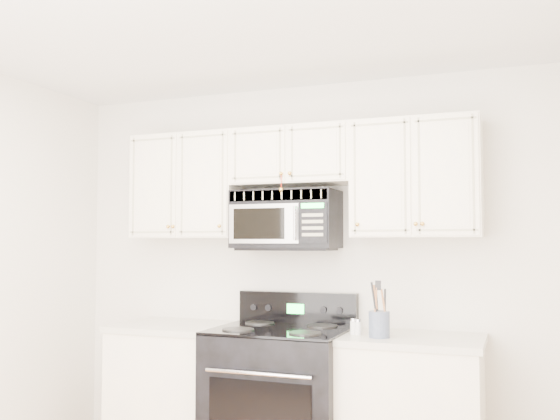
% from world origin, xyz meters
% --- Properties ---
extents(room, '(3.51, 3.51, 2.61)m').
position_xyz_m(room, '(0.00, 0.00, 1.30)').
color(room, '#8E6A47').
rests_on(room, ground).
extents(base_cabinet_left, '(0.86, 0.65, 0.92)m').
position_xyz_m(base_cabinet_left, '(-0.80, 1.44, 0.43)').
color(base_cabinet_left, '#F8EDCE').
rests_on(base_cabinet_left, ground).
extents(base_cabinet_right, '(0.86, 0.65, 0.92)m').
position_xyz_m(base_cabinet_right, '(0.80, 1.44, 0.43)').
color(base_cabinet_right, '#F8EDCE').
rests_on(base_cabinet_right, ground).
extents(range, '(0.85, 0.77, 1.14)m').
position_xyz_m(range, '(-0.03, 1.39, 0.48)').
color(range, black).
rests_on(range, ground).
extents(upper_cabinets, '(2.44, 0.37, 0.75)m').
position_xyz_m(upper_cabinets, '(-0.00, 1.58, 1.93)').
color(upper_cabinets, '#F8EDCE').
rests_on(upper_cabinets, ground).
extents(microwave, '(0.71, 0.40, 0.39)m').
position_xyz_m(microwave, '(-0.06, 1.57, 1.65)').
color(microwave, black).
rests_on(microwave, ground).
extents(utensil_crock, '(0.13, 0.13, 0.33)m').
position_xyz_m(utensil_crock, '(0.63, 1.31, 1.01)').
color(utensil_crock, slate).
rests_on(utensil_crock, base_cabinet_right).
extents(shaker_salt, '(0.04, 0.04, 0.10)m').
position_xyz_m(shaker_salt, '(0.45, 1.39, 0.97)').
color(shaker_salt, silver).
rests_on(shaker_salt, base_cabinet_right).
extents(shaker_pepper, '(0.04, 0.04, 0.10)m').
position_xyz_m(shaker_pepper, '(0.49, 1.38, 0.97)').
color(shaker_pepper, silver).
rests_on(shaker_pepper, base_cabinet_right).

